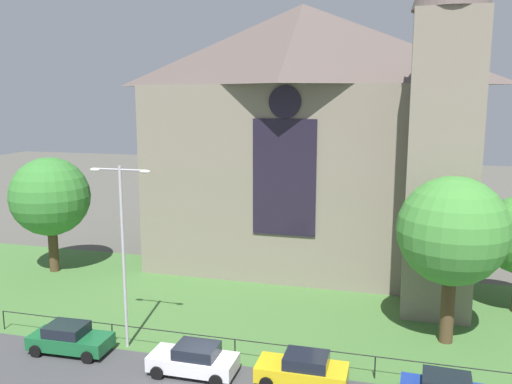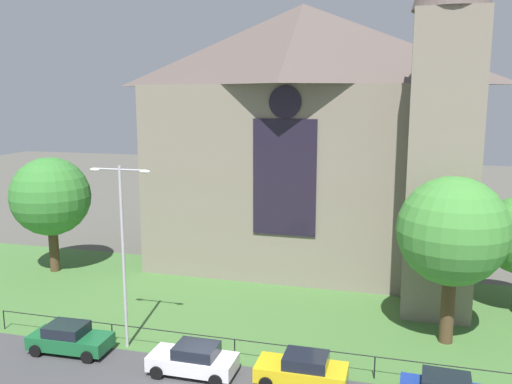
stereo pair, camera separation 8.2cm
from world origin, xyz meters
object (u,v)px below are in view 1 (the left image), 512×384
at_px(tree_left_far, 50,197).
at_px(church_building, 310,135).
at_px(streetlamp_near, 123,237).
at_px(parked_car_white, 194,360).
at_px(tree_right_near, 452,232).
at_px(parked_car_green, 70,339).
at_px(parked_car_yellow, 303,370).

bearing_deg(tree_left_far, church_building, 20.27).
distance_m(streetlamp_near, parked_car_white, 7.20).
relative_size(tree_left_far, streetlamp_near, 0.90).
bearing_deg(streetlamp_near, church_building, 68.12).
distance_m(tree_right_near, parked_car_green, 20.80).
bearing_deg(parked_car_yellow, streetlamp_near, -8.46).
relative_size(tree_right_near, parked_car_white, 2.17).
bearing_deg(parked_car_white, streetlamp_near, -21.54).
distance_m(parked_car_green, parked_car_white, 7.11).
relative_size(church_building, streetlamp_near, 2.67).
distance_m(parked_car_green, parked_car_yellow, 12.32).
height_order(tree_right_near, streetlamp_near, streetlamp_near).
xyz_separation_m(church_building, tree_left_far, (-18.39, -6.79, -4.51)).
xyz_separation_m(church_building, parked_car_yellow, (2.98, -18.22, -9.53)).
bearing_deg(streetlamp_near, tree_left_far, 139.08).
bearing_deg(parked_car_white, parked_car_yellow, -175.56).
bearing_deg(parked_car_green, tree_left_far, 126.41).
relative_size(streetlamp_near, parked_car_white, 2.32).
xyz_separation_m(tree_left_far, tree_right_near, (28.06, -4.95, 0.41)).
height_order(church_building, tree_right_near, church_building).
bearing_deg(tree_right_near, parked_car_yellow, -135.96).
height_order(church_building, tree_left_far, church_building).
height_order(tree_left_far, parked_car_green, tree_left_far).
relative_size(church_building, parked_car_yellow, 6.17).
bearing_deg(streetlamp_near, parked_car_yellow, -7.94).
height_order(streetlamp_near, parked_car_yellow, streetlamp_near).
distance_m(church_building, parked_car_white, 21.05).
bearing_deg(church_building, parked_car_white, -96.86).
xyz_separation_m(church_building, tree_right_near, (9.67, -11.74, -4.10)).
xyz_separation_m(tree_left_far, parked_car_green, (9.05, -11.42, -5.02)).
relative_size(parked_car_green, parked_car_white, 1.01).
bearing_deg(parked_car_white, parked_car_green, -3.58).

